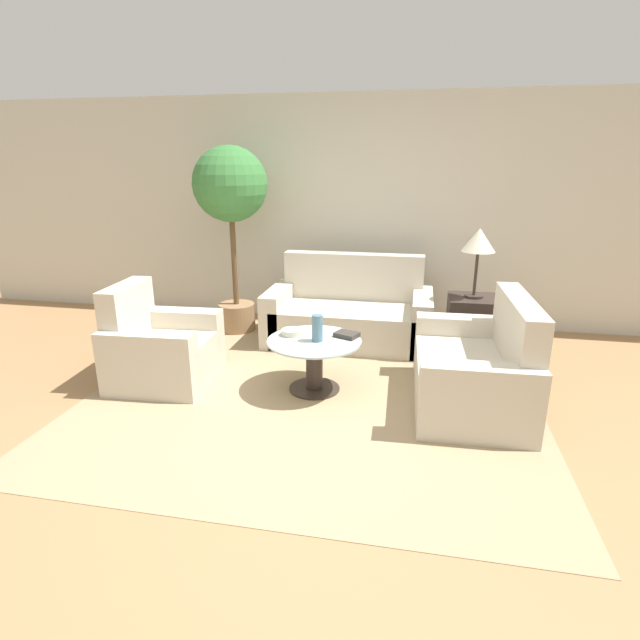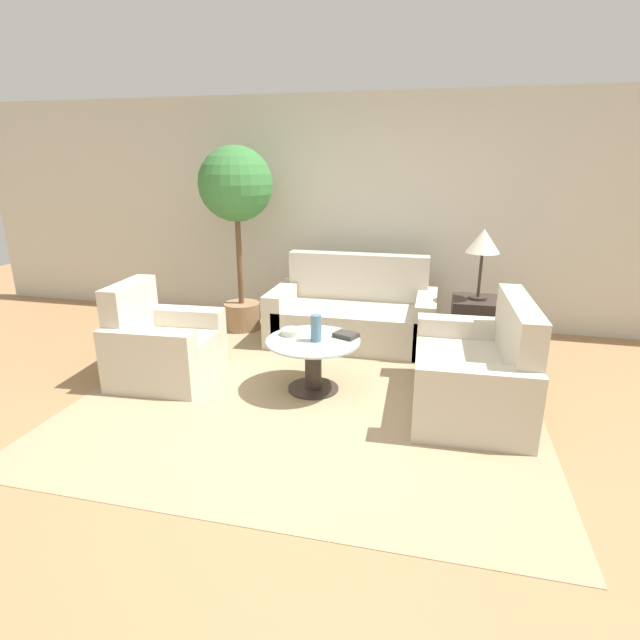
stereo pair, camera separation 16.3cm
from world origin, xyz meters
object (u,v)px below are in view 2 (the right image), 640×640
at_px(table_lamp, 483,243).
at_px(loveseat, 479,374).
at_px(potted_plant, 236,198).
at_px(armchair, 160,348).
at_px(book_stack, 346,335).
at_px(bowl, 291,332).
at_px(sofa_main, 353,315).
at_px(coffee_table, 313,358).
at_px(vase, 316,328).

bearing_deg(table_lamp, loveseat, -91.46).
bearing_deg(table_lamp, potted_plant, 174.68).
distance_m(armchair, book_stack, 1.67).
relative_size(armchair, loveseat, 0.67).
bearing_deg(book_stack, bowl, -151.37).
xyz_separation_m(sofa_main, potted_plant, (-1.32, 0.07, 1.22)).
bearing_deg(sofa_main, table_lamp, -7.75).
xyz_separation_m(sofa_main, armchair, (-1.51, -1.39, -0.00)).
distance_m(loveseat, potted_plant, 3.15).
distance_m(coffee_table, bowl, 0.30).
bearing_deg(coffee_table, book_stack, 26.64).
bearing_deg(bowl, armchair, -173.04).
relative_size(potted_plant, vase, 9.06).
distance_m(armchair, table_lamp, 3.14).
bearing_deg(coffee_table, bowl, 159.57).
distance_m(coffee_table, potted_plant, 2.20).
height_order(sofa_main, armchair, sofa_main).
xyz_separation_m(loveseat, potted_plant, (-2.55, 1.39, 1.22)).
height_order(table_lamp, potted_plant, potted_plant).
bearing_deg(vase, table_lamp, 41.14).
xyz_separation_m(coffee_table, book_stack, (0.25, 0.13, 0.18)).
distance_m(table_lamp, bowl, 2.02).
height_order(armchair, potted_plant, potted_plant).
bearing_deg(bowl, loveseat, -3.09).
distance_m(coffee_table, book_stack, 0.34).
bearing_deg(armchair, loveseat, -92.15).
distance_m(sofa_main, vase, 1.38).
bearing_deg(coffee_table, table_lamp, 39.98).
relative_size(coffee_table, potted_plant, 0.39).
bearing_deg(table_lamp, sofa_main, 172.25).
bearing_deg(vase, coffee_table, 144.71).
relative_size(loveseat, bowl, 7.82).
xyz_separation_m(bowl, book_stack, (0.47, 0.05, -0.01)).
bearing_deg(bowl, potted_plant, 126.99).
height_order(loveseat, table_lamp, table_lamp).
height_order(table_lamp, vase, table_lamp).
bearing_deg(potted_plant, table_lamp, -5.32).
xyz_separation_m(coffee_table, potted_plant, (-1.20, 1.39, 1.20)).
height_order(coffee_table, vase, vase).
relative_size(loveseat, potted_plant, 0.66).
distance_m(potted_plant, bowl, 1.93).
bearing_deg(armchair, sofa_main, -50.88).
distance_m(sofa_main, coffee_table, 1.33).
distance_m(loveseat, vase, 1.34).
xyz_separation_m(armchair, coffee_table, (1.39, 0.06, 0.01)).
relative_size(sofa_main, potted_plant, 0.85).
xyz_separation_m(loveseat, vase, (-1.31, -0.02, 0.29)).
bearing_deg(book_stack, vase, -123.48).
height_order(coffee_table, table_lamp, table_lamp).
xyz_separation_m(table_lamp, potted_plant, (-2.58, 0.24, 0.36)).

